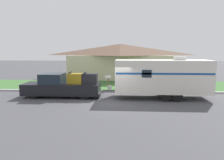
% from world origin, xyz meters
% --- Properties ---
extents(ground_plane, '(120.00, 120.00, 0.00)m').
position_xyz_m(ground_plane, '(0.00, 0.00, 0.00)').
color(ground_plane, '#47474C').
extents(curb_strip, '(80.00, 0.30, 0.14)m').
position_xyz_m(curb_strip, '(0.00, 3.75, 0.07)').
color(curb_strip, '#ADADA8').
rests_on(curb_strip, ground_plane).
extents(lawn_strip, '(80.00, 7.00, 0.03)m').
position_xyz_m(lawn_strip, '(0.00, 7.40, 0.01)').
color(lawn_strip, '#3D6B33').
rests_on(lawn_strip, ground_plane).
extents(house_across_street, '(14.02, 6.75, 4.53)m').
position_xyz_m(house_across_street, '(0.16, 13.81, 2.34)').
color(house_across_street, beige).
rests_on(house_across_street, ground_plane).
extents(pickup_truck, '(6.18, 1.96, 2.01)m').
position_xyz_m(pickup_truck, '(-4.16, 1.53, 0.87)').
color(pickup_truck, black).
rests_on(pickup_truck, ground_plane).
extents(travel_trailer, '(8.19, 2.47, 3.26)m').
position_xyz_m(travel_trailer, '(3.68, 1.53, 1.73)').
color(travel_trailer, black).
rests_on(travel_trailer, ground_plane).
extents(mailbox, '(0.48, 0.20, 1.38)m').
position_xyz_m(mailbox, '(-0.72, 4.41, 1.06)').
color(mailbox, brown).
rests_on(mailbox, ground_plane).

